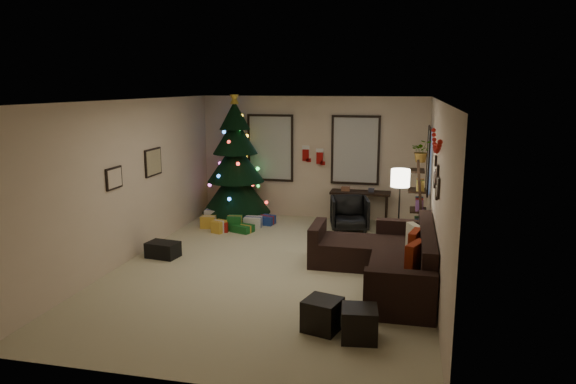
# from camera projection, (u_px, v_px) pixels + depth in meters

# --- Properties ---
(floor) EXTENTS (7.00, 7.00, 0.00)m
(floor) POSITION_uv_depth(u_px,v_px,m) (274.00, 268.00, 8.65)
(floor) COLOR beige
(floor) RESTS_ON ground
(ceiling) EXTENTS (7.00, 7.00, 0.00)m
(ceiling) POSITION_uv_depth(u_px,v_px,m) (273.00, 100.00, 8.11)
(ceiling) COLOR white
(ceiling) RESTS_ON floor
(wall_back) EXTENTS (5.00, 0.00, 5.00)m
(wall_back) POSITION_uv_depth(u_px,v_px,m) (312.00, 158.00, 11.73)
(wall_back) COLOR beige
(wall_back) RESTS_ON floor
(wall_front) EXTENTS (5.00, 0.00, 5.00)m
(wall_front) POSITION_uv_depth(u_px,v_px,m) (183.00, 254.00, 5.03)
(wall_front) COLOR beige
(wall_front) RESTS_ON floor
(wall_left) EXTENTS (0.00, 7.00, 7.00)m
(wall_left) POSITION_uv_depth(u_px,v_px,m) (130.00, 181.00, 8.92)
(wall_left) COLOR beige
(wall_left) RESTS_ON floor
(wall_right) EXTENTS (0.00, 7.00, 7.00)m
(wall_right) POSITION_uv_depth(u_px,v_px,m) (437.00, 194.00, 7.84)
(wall_right) COLOR beige
(wall_right) RESTS_ON floor
(window_back_left) EXTENTS (1.05, 0.06, 1.50)m
(window_back_left) POSITION_uv_depth(u_px,v_px,m) (271.00, 148.00, 11.86)
(window_back_left) COLOR #728CB2
(window_back_left) RESTS_ON wall_back
(window_back_right) EXTENTS (1.05, 0.06, 1.50)m
(window_back_right) POSITION_uv_depth(u_px,v_px,m) (355.00, 150.00, 11.45)
(window_back_right) COLOR #728CB2
(window_back_right) RESTS_ON wall_back
(window_right_wall) EXTENTS (0.06, 0.90, 1.30)m
(window_right_wall) POSITION_uv_depth(u_px,v_px,m) (429.00, 160.00, 10.26)
(window_right_wall) COLOR #728CB2
(window_right_wall) RESTS_ON wall_right
(christmas_tree) EXTENTS (1.52, 1.52, 2.83)m
(christmas_tree) POSITION_uv_depth(u_px,v_px,m) (236.00, 166.00, 11.66)
(christmas_tree) COLOR black
(christmas_tree) RESTS_ON floor
(presents) EXTENTS (1.50, 1.17, 0.30)m
(presents) POSITION_uv_depth(u_px,v_px,m) (236.00, 222.00, 11.07)
(presents) COLOR silver
(presents) RESTS_ON floor
(sofa) EXTENTS (1.94, 2.81, 0.88)m
(sofa) POSITION_uv_depth(u_px,v_px,m) (388.00, 261.00, 8.09)
(sofa) COLOR black
(sofa) RESTS_ON floor
(pillow_red_a) EXTENTS (0.29, 0.46, 0.45)m
(pillow_red_a) POSITION_uv_depth(u_px,v_px,m) (415.00, 259.00, 7.11)
(pillow_red_a) COLOR maroon
(pillow_red_a) RESTS_ON sofa
(pillow_red_b) EXTENTS (0.21, 0.44, 0.42)m
(pillow_red_b) POSITION_uv_depth(u_px,v_px,m) (415.00, 245.00, 7.73)
(pillow_red_b) COLOR maroon
(pillow_red_b) RESTS_ON sofa
(pillow_cream) EXTENTS (0.27, 0.41, 0.40)m
(pillow_cream) POSITION_uv_depth(u_px,v_px,m) (414.00, 237.00, 8.13)
(pillow_cream) COLOR beige
(pillow_cream) RESTS_ON sofa
(ottoman_near) EXTENTS (0.51, 0.51, 0.39)m
(ottoman_near) POSITION_uv_depth(u_px,v_px,m) (322.00, 315.00, 6.41)
(ottoman_near) COLOR black
(ottoman_near) RESTS_ON floor
(ottoman_far) EXTENTS (0.46, 0.46, 0.39)m
(ottoman_far) POSITION_uv_depth(u_px,v_px,m) (359.00, 324.00, 6.18)
(ottoman_far) COLOR black
(ottoman_far) RESTS_ON floor
(desk) EXTENTS (1.28, 0.46, 0.69)m
(desk) POSITION_uv_depth(u_px,v_px,m) (360.00, 195.00, 11.37)
(desk) COLOR black
(desk) RESTS_ON floor
(desk_chair) EXTENTS (0.80, 0.76, 0.70)m
(desk_chair) POSITION_uv_depth(u_px,v_px,m) (349.00, 213.00, 10.83)
(desk_chair) COLOR black
(desk_chair) RESTS_ON floor
(bookshelf) EXTENTS (0.30, 0.49, 1.64)m
(bookshelf) POSITION_uv_depth(u_px,v_px,m) (419.00, 204.00, 9.66)
(bookshelf) COLOR black
(bookshelf) RESTS_ON floor
(potted_plant) EXTENTS (0.51, 0.45, 0.53)m
(potted_plant) POSITION_uv_depth(u_px,v_px,m) (422.00, 148.00, 9.49)
(potted_plant) COLOR #4C4C4C
(potted_plant) RESTS_ON bookshelf
(floor_lamp) EXTENTS (0.32, 0.32, 1.52)m
(floor_lamp) POSITION_uv_depth(u_px,v_px,m) (400.00, 184.00, 9.07)
(floor_lamp) COLOR black
(floor_lamp) RESTS_ON floor
(art_map) EXTENTS (0.04, 0.60, 0.50)m
(art_map) POSITION_uv_depth(u_px,v_px,m) (153.00, 162.00, 9.67)
(art_map) COLOR black
(art_map) RESTS_ON wall_left
(art_abstract) EXTENTS (0.04, 0.45, 0.35)m
(art_abstract) POSITION_uv_depth(u_px,v_px,m) (114.00, 178.00, 8.39)
(art_abstract) COLOR black
(art_abstract) RESTS_ON wall_left
(gallery) EXTENTS (0.03, 1.25, 0.54)m
(gallery) POSITION_uv_depth(u_px,v_px,m) (437.00, 180.00, 7.73)
(gallery) COLOR black
(gallery) RESTS_ON wall_right
(garland) EXTENTS (0.08, 1.90, 0.30)m
(garland) POSITION_uv_depth(u_px,v_px,m) (436.00, 142.00, 7.74)
(garland) COLOR #A5140C
(garland) RESTS_ON wall_right
(stocking_left) EXTENTS (0.20, 0.05, 0.36)m
(stocking_left) POSITION_uv_depth(u_px,v_px,m) (306.00, 153.00, 11.73)
(stocking_left) COLOR #990F0C
(stocking_left) RESTS_ON wall_back
(stocking_right) EXTENTS (0.20, 0.05, 0.36)m
(stocking_right) POSITION_uv_depth(u_px,v_px,m) (320.00, 156.00, 11.58)
(stocking_right) COLOR #990F0C
(stocking_right) RESTS_ON wall_back
(storage_bin) EXTENTS (0.58, 0.43, 0.27)m
(storage_bin) POSITION_uv_depth(u_px,v_px,m) (163.00, 250.00, 9.16)
(storage_bin) COLOR black
(storage_bin) RESTS_ON floor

